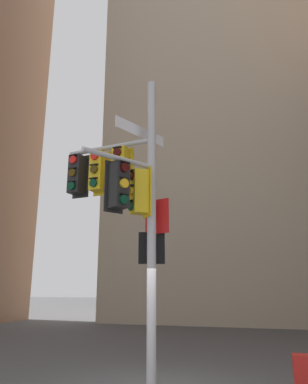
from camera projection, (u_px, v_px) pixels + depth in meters
building_mid_block at (224, 16)px, 33.23m from camera, size 15.94×15.94×52.31m
signal_pole_assembly at (123, 192)px, 8.48m from camera, size 2.72×2.48×7.04m
newspaper_box at (308, 383)px, 6.45m from camera, size 0.45×0.36×0.92m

